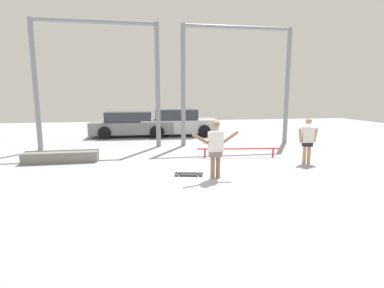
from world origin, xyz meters
TOP-DOWN VIEW (x-y plane):
  - ground_plane at (0.00, 0.00)m, footprint 36.00×36.00m
  - skateboarder at (0.64, -0.31)m, footprint 1.38×0.39m
  - skateboard at (-0.04, 0.03)m, footprint 0.82×0.38m
  - grind_box at (-4.05, 2.53)m, footprint 2.42×0.64m
  - grind_rail at (2.20, 2.21)m, footprint 3.06×0.48m
  - canopy_support_left at (-3.00, 5.06)m, footprint 5.09×0.20m
  - canopy_support_right at (3.00, 5.06)m, footprint 5.09×0.20m
  - parked_car_grey at (-1.80, 8.47)m, footprint 4.47×1.98m
  - parked_car_silver at (0.76, 8.46)m, footprint 4.24×2.16m
  - bystander at (4.11, 0.90)m, footprint 0.67×0.22m

SIDE VIEW (x-z plane):
  - ground_plane at x=0.00m, z-range 0.00..0.00m
  - skateboard at x=-0.04m, z-range 0.03..0.10m
  - grind_box at x=-4.05m, z-range 0.00..0.36m
  - grind_rail at x=2.20m, z-range 0.11..0.46m
  - parked_car_grey at x=-1.80m, z-range -0.02..1.34m
  - parked_car_silver at x=0.76m, z-range -0.03..1.44m
  - bystander at x=4.11m, z-range 0.07..1.58m
  - skateboarder at x=0.64m, z-range 0.09..1.68m
  - canopy_support_left at x=-3.00m, z-range 0.58..5.84m
  - canopy_support_right at x=3.00m, z-range 0.58..5.84m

